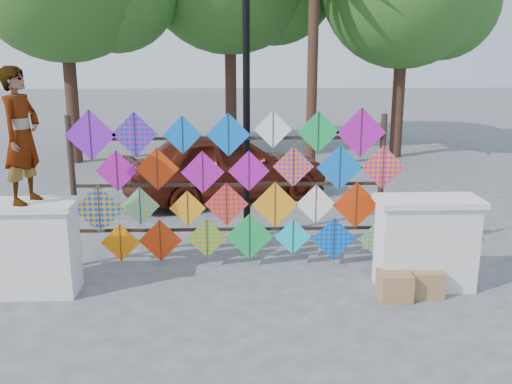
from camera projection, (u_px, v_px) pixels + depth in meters
ground at (229, 284)px, 8.05m from camera, size 80.00×80.00×0.00m
parapet_left at (26, 248)px, 7.59m from camera, size 1.40×0.65×1.28m
parapet_right at (426, 242)px, 7.79m from camera, size 1.40×0.65×1.28m
kite_rack at (235, 187)px, 8.46m from camera, size 4.98×0.24×2.40m
vendor_woman at (21, 136)px, 7.23m from camera, size 0.57×0.72×1.74m
sedan at (226, 166)px, 12.36m from camera, size 4.78×3.36×1.51m
lamppost at (246, 82)px, 9.33m from camera, size 0.28×0.28×4.46m
cardboard_box_near at (394, 286)px, 7.52m from camera, size 0.42×0.37×0.37m
cardboard_box_far at (425, 282)px, 7.66m from camera, size 0.42×0.39×0.36m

